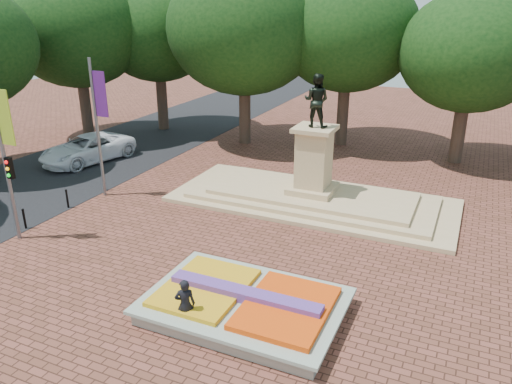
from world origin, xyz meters
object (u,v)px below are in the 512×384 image
Objects in this scene: van at (87,149)px; pedestrian at (185,305)px; flower_bed at (245,304)px; monument at (313,186)px.

pedestrian reaches higher than van.
van is 18.97m from pedestrian.
pedestrian is (14.63, -12.07, 0.03)m from van.
monument reaches higher than flower_bed.
flower_bed is at bearing -21.06° from van.
pedestrian reaches higher than flower_bed.
pedestrian is at bearing -26.93° from van.
flower_bed is at bearing -165.60° from pedestrian.
pedestrian is (-1.36, -1.43, 0.49)m from flower_bed.
van is (-15.99, 10.65, 0.45)m from flower_bed.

